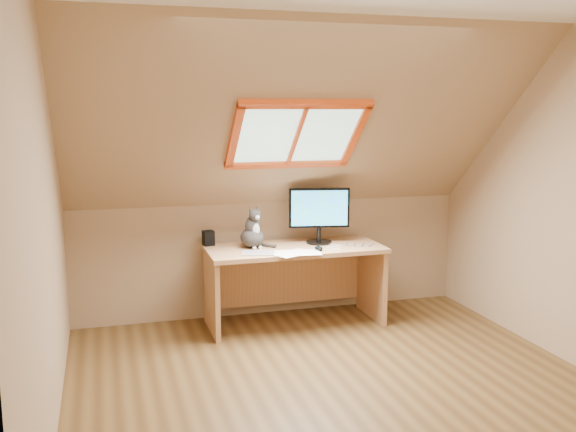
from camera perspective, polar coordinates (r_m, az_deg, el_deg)
name	(u,v)px	position (r m, az deg, el deg)	size (l,w,h in m)	color
ground	(343,392)	(4.33, 4.91, -15.34)	(3.50, 3.50, 0.00)	brown
room_shell	(352,174)	(3.86, 5.71, 3.73)	(3.52, 3.52, 2.41)	#A18360
desk	(292,269)	(5.49, 0.38, -4.77)	(1.48, 0.65, 0.67)	tan
monitor	(319,212)	(5.47, 2.79, 0.39)	(0.52, 0.22, 0.48)	black
cat	(253,232)	(5.33, -3.17, -1.47)	(0.25, 0.28, 0.36)	#3B3734
desk_speaker	(208,238)	(5.46, -7.09, -1.96)	(0.09, 0.09, 0.13)	black
graphics_tablet	(259,253)	(5.13, -2.63, -3.30)	(0.26, 0.18, 0.01)	#B2B2B7
mouse	(319,248)	(5.25, 2.74, -2.88)	(0.06, 0.10, 0.03)	black
papers	(297,253)	(5.12, 0.80, -3.33)	(0.35, 0.30, 0.01)	white
cables	(349,246)	(5.42, 5.45, -2.66)	(0.51, 0.26, 0.01)	silver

